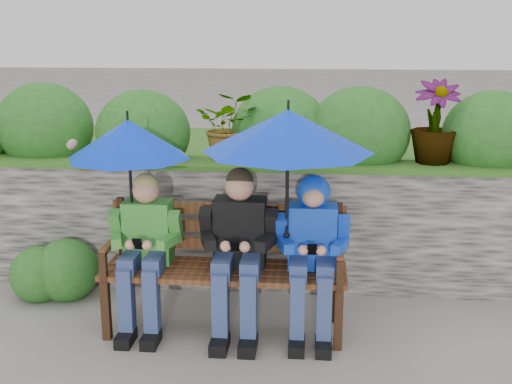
# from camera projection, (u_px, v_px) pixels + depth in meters

# --- Properties ---
(ground) EXTENTS (60.00, 60.00, 0.00)m
(ground) POSITION_uv_depth(u_px,v_px,m) (255.00, 323.00, 4.62)
(ground) COLOR slate
(ground) RESTS_ON ground
(garden_backdrop) EXTENTS (8.09, 2.87, 1.86)m
(garden_backdrop) POSITION_uv_depth(u_px,v_px,m) (255.00, 187.00, 6.04)
(garden_backdrop) COLOR #322F2B
(garden_backdrop) RESTS_ON ground
(park_bench) EXTENTS (1.67, 0.49, 0.88)m
(park_bench) POSITION_uv_depth(u_px,v_px,m) (226.00, 259.00, 4.47)
(park_bench) COLOR black
(park_bench) RESTS_ON ground
(boy_left) EXTENTS (0.49, 0.57, 1.10)m
(boy_left) POSITION_uv_depth(u_px,v_px,m) (145.00, 245.00, 4.42)
(boy_left) COLOR #348823
(boy_left) RESTS_ON ground
(boy_middle) EXTENTS (0.53, 0.61, 1.15)m
(boy_middle) POSITION_uv_depth(u_px,v_px,m) (238.00, 245.00, 4.35)
(boy_middle) COLOR black
(boy_middle) RESTS_ON ground
(boy_right) EXTENTS (0.49, 0.60, 1.11)m
(boy_right) POSITION_uv_depth(u_px,v_px,m) (312.00, 243.00, 4.31)
(boy_right) COLOR #0043B3
(boy_right) RESTS_ON ground
(umbrella_left) EXTENTS (0.84, 0.84, 0.86)m
(umbrella_left) POSITION_uv_depth(u_px,v_px,m) (129.00, 139.00, 4.31)
(umbrella_left) COLOR #0028D0
(umbrella_left) RESTS_ON ground
(umbrella_right) EXTENTS (1.12, 1.12, 0.92)m
(umbrella_right) POSITION_uv_depth(u_px,v_px,m) (288.00, 131.00, 4.12)
(umbrella_right) COLOR #0028D0
(umbrella_right) RESTS_ON ground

